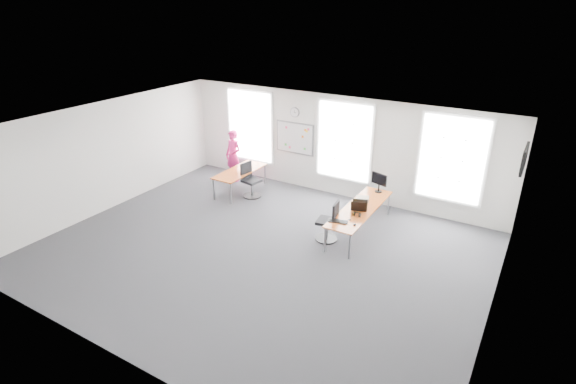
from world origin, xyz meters
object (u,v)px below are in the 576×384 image
Objects in this scene: desk_right at (360,209)px; headphones at (357,214)px; chair_right at (329,223)px; monitor at (379,181)px; desk_left at (240,172)px; keyboard at (338,221)px; person at (233,156)px; chair_left at (250,182)px.

headphones is (0.10, -0.49, 0.10)m from desk_right.
monitor is at bearing 156.19° from chair_right.
desk_right is at bearing -7.54° from desk_left.
monitor is at bearing 88.38° from desk_right.
chair_right is at bearing 129.58° from keyboard.
desk_right is 0.92m from chair_right.
keyboard is at bearing -15.82° from person.
chair_right is 3.43m from chair_left.
desk_right is 5.03m from person.
desk_left is at bearing -153.38° from monitor.
keyboard is at bearing 48.05° from chair_right.
desk_left is 3.51× the size of monitor.
headphones is at bearing -9.83° from person.
desk_left is 3.88m from chair_right.
monitor reaches higher than keyboard.
desk_left is at bearing -32.96° from person.
chair_right is 4.83m from person.
monitor is at bearing 93.48° from headphones.
person is 3.10× the size of monitor.
desk_right is 2.68× the size of chair_left.
headphones is at bearing -95.18° from chair_left.
desk_right is 1.67× the size of person.
keyboard is (0.32, -0.21, 0.23)m from chair_right.
desk_right is 14.37× the size of headphones.
keyboard is 2.18m from monitor.
chair_left is at bearing -23.94° from person.
headphones is at bearing 44.51° from keyboard.
chair_right reaches higher than desk_left.
desk_left is 9.76× the size of headphones.
headphones reaches higher than desk_left.
monitor is (0.51, 1.94, 0.55)m from chair_right.
chair_left is 5.36× the size of headphones.
desk_left is at bearing 172.46° from desk_right.
person is at bearing 137.62° from keyboard.
chair_left reaches higher than keyboard.
desk_right is 5.16× the size of monitor.
chair_right is 2.08m from monitor.
person is at bearing -123.28° from chair_right.
chair_left is 1.47m from person.
chair_right reaches higher than desk_right.
chair_left is 3.83m from monitor.
chair_right is at bearing -122.15° from desk_right.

